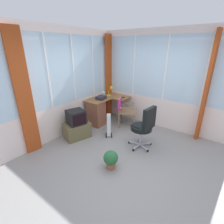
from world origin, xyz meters
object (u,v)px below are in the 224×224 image
Objects in this scene: tv_remote at (122,97)px; wooden_armchair at (123,108)px; tv_on_stand at (77,126)px; potted_plant at (111,159)px; desk_lamp at (111,89)px; office_chair at (145,125)px; spray_bottle at (104,95)px; paper_tray at (101,98)px; desk at (97,111)px; space_heater at (109,125)px.

tv_remote is 0.17× the size of wooden_armchair.
tv_on_stand is 1.51m from potted_plant.
office_chair is (-1.02, -1.70, -0.38)m from desk_lamp.
desk_lamp is 1.47× the size of spray_bottle.
paper_tray reaches higher than potted_plant.
office_chair reaches higher than tv_on_stand.
office_chair is at bearing -101.12° from desk.
wooden_armchair is (0.23, -0.67, -0.25)m from paper_tray.
paper_tray reaches higher than desk.
spray_bottle is 1.38m from tv_on_stand.
office_chair is at bearing -106.28° from paper_tray.
space_heater is 1.31m from potted_plant.
wooden_armchair is 1.43× the size of space_heater.
wooden_armchair reaches higher than paper_tray.
office_chair is 1.13m from potted_plant.
tv_remote is at bearing -50.56° from spray_bottle.
space_heater is (-0.37, -0.73, -0.10)m from desk.
office_chair is at bearing -121.04° from desk_lamp.
spray_bottle is at bearing 45.54° from space_heater.
office_chair reaches higher than spray_bottle.
tv_on_stand is at bearing -173.34° from desk.
spray_bottle is 1.15m from space_heater.
desk is at bearing 167.49° from paper_tray.
paper_tray reaches higher than space_heater.
desk reaches higher than potted_plant.
paper_tray reaches higher than tv_on_stand.
wooden_armchair is 1.27m from office_chair.
desk_lamp is at bearing 58.96° from office_chair.
spray_bottle is at bearing 6.88° from paper_tray.
spray_bottle reaches higher than potted_plant.
wooden_armchair is 0.80m from space_heater.
wooden_armchair reaches higher than space_heater.
office_chair reaches higher than paper_tray.
wooden_armchair is 2.32× the size of potted_plant.
wooden_armchair is 1.16× the size of tv_on_stand.
tv_on_stand is (-1.27, -0.10, -0.54)m from spray_bottle.
office_chair is at bearing -128.05° from tv_remote.
desk_lamp is 0.46m from tv_remote.
desk is 1.65× the size of tv_on_stand.
potted_plant is (-1.71, -1.53, -0.67)m from spray_bottle.
tv_remote is 0.59m from spray_bottle.
potted_plant is at bearing -107.06° from tv_on_stand.
desk is at bearing 78.88° from office_chair.
space_heater is (-0.70, -0.71, -0.56)m from spray_bottle.
tv_on_stand is at bearing 168.88° from tv_remote.
desk is 0.95m from tv_on_stand.
wooden_armchair is at bearing -24.01° from tv_on_stand.
paper_tray is 1.01m from space_heater.
tv_on_stand is at bearing 72.94° from potted_plant.
desk_lamp is at bearing 33.10° from space_heater.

